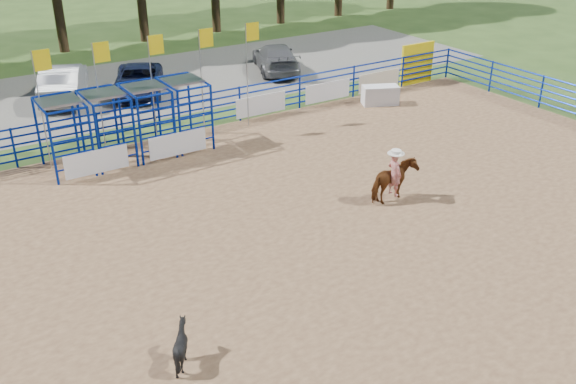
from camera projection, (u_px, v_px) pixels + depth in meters
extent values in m
plane|color=#446127|center=(318.00, 243.00, 18.10)|extent=(120.00, 120.00, 0.00)
cube|color=#936D49|center=(318.00, 243.00, 18.10)|extent=(30.00, 20.00, 0.02)
cube|color=slate|center=(116.00, 90.00, 30.94)|extent=(40.00, 10.00, 0.01)
cube|color=white|center=(380.00, 95.00, 28.82)|extent=(1.76, 1.34, 0.85)
imported|color=brown|center=(394.00, 181.00, 20.15)|extent=(1.69, 0.93, 1.36)
imported|color=#AB181C|center=(396.00, 153.00, 19.72)|extent=(0.41, 0.56, 1.43)
cylinder|color=white|center=(398.00, 130.00, 19.39)|extent=(0.54, 0.54, 0.12)
imported|color=black|center=(181.00, 345.00, 13.45)|extent=(1.02, 0.96, 0.93)
imported|color=gray|center=(64.00, 82.00, 29.39)|extent=(3.39, 5.25, 1.63)
imported|color=#161C37|center=(138.00, 80.00, 30.17)|extent=(3.91, 5.14, 1.30)
imported|color=slate|center=(276.00, 58.00, 33.69)|extent=(3.61, 5.24, 1.41)
cube|color=white|center=(97.00, 162.00, 21.89)|extent=(2.20, 0.04, 0.85)
cube|color=white|center=(178.00, 144.00, 23.34)|extent=(2.20, 0.04, 0.85)
cube|color=white|center=(261.00, 105.00, 27.31)|extent=(2.40, 0.04, 0.85)
cube|color=white|center=(328.00, 91.00, 28.99)|extent=(2.40, 0.04, 0.85)
cube|color=beige|center=(379.00, 81.00, 30.44)|extent=(2.40, 0.04, 0.90)
cube|color=yellow|center=(417.00, 64.00, 31.55)|extent=(2.00, 0.12, 2.00)
cylinder|color=#3F2B19|center=(58.00, 10.00, 36.67)|extent=(0.56, 0.56, 4.80)
cylinder|color=#3F2B19|center=(142.00, 2.00, 39.08)|extent=(0.56, 0.56, 4.80)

